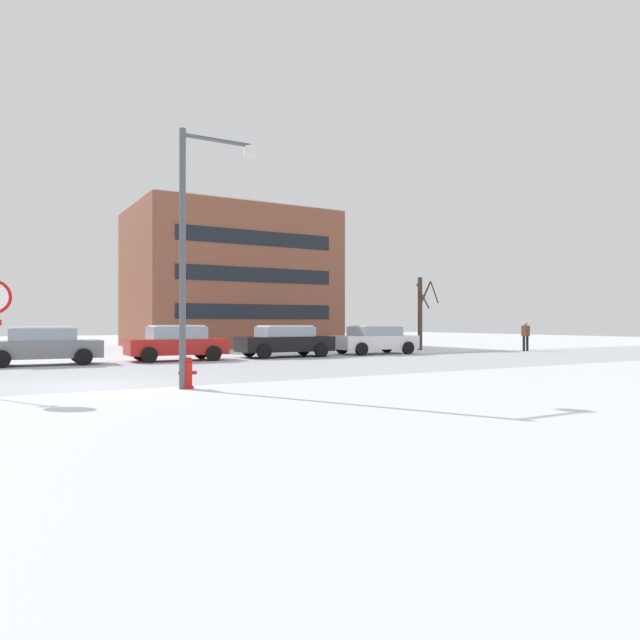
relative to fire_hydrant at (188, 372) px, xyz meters
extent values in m
plane|color=white|center=(-1.86, 1.62, -0.41)|extent=(120.00, 120.00, 0.00)
cube|color=#B7BCC4|center=(-1.86, 5.16, -0.41)|extent=(80.00, 9.09, 0.00)
cylinder|color=red|center=(0.00, 0.00, -0.38)|extent=(0.30, 0.30, 0.06)
cylinder|color=red|center=(0.00, 0.00, -0.06)|extent=(0.22, 0.22, 0.59)
sphere|color=red|center=(0.00, 0.00, 0.28)|extent=(0.21, 0.21, 0.21)
cylinder|color=red|center=(-0.16, 0.00, -0.03)|extent=(0.12, 0.09, 0.09)
cylinder|color=red|center=(0.16, 0.00, -0.03)|extent=(0.12, 0.09, 0.09)
sphere|color=white|center=(0.00, 0.00, 0.34)|extent=(0.15, 0.15, 0.15)
cylinder|color=#4C4F54|center=(-0.14, -0.01, 2.76)|extent=(0.16, 0.16, 6.36)
cylinder|color=#4C4F54|center=(0.76, -0.01, 5.79)|extent=(1.80, 0.10, 0.10)
cylinder|color=silver|center=(1.66, -0.01, 5.64)|extent=(0.36, 0.36, 0.25)
cube|color=slate|center=(-2.33, 10.45, 0.18)|extent=(4.26, 1.87, 0.66)
cube|color=#8C99A8|center=(-2.33, 10.45, 0.75)|extent=(2.37, 1.66, 0.46)
cube|color=white|center=(-2.33, 10.45, 1.01)|extent=(2.15, 1.53, 0.06)
cylinder|color=black|center=(-0.93, 11.27, -0.09)|extent=(0.65, 0.24, 0.64)
cylinder|color=black|center=(-1.00, 9.53, -0.09)|extent=(0.65, 0.24, 0.64)
cylinder|color=black|center=(-3.66, 11.38, -0.09)|extent=(0.65, 0.24, 0.64)
cylinder|color=black|center=(-3.73, 9.63, -0.09)|extent=(0.65, 0.24, 0.64)
cube|color=red|center=(2.80, 10.36, 0.18)|extent=(4.14, 1.91, 0.65)
cube|color=#8C99A8|center=(2.80, 10.36, 0.76)|extent=(2.30, 1.70, 0.52)
cube|color=white|center=(2.80, 10.36, 1.05)|extent=(2.09, 1.57, 0.06)
cylinder|color=black|center=(4.16, 11.21, -0.09)|extent=(0.65, 0.24, 0.64)
cylinder|color=black|center=(4.09, 9.42, -0.09)|extent=(0.65, 0.24, 0.64)
cylinder|color=black|center=(1.51, 11.31, -0.09)|extent=(0.65, 0.24, 0.64)
cylinder|color=black|center=(1.44, 9.52, -0.09)|extent=(0.65, 0.24, 0.64)
cube|color=black|center=(7.93, 10.40, 0.20)|extent=(4.46, 1.98, 0.69)
cube|color=#8C99A8|center=(7.93, 10.40, 0.77)|extent=(2.48, 1.76, 0.46)
cube|color=white|center=(7.93, 10.40, 1.03)|extent=(2.25, 1.62, 0.06)
cylinder|color=black|center=(9.39, 11.28, -0.09)|extent=(0.65, 0.24, 0.64)
cylinder|color=black|center=(9.32, 9.42, -0.09)|extent=(0.65, 0.24, 0.64)
cylinder|color=black|center=(6.54, 11.39, -0.09)|extent=(0.65, 0.24, 0.64)
cylinder|color=black|center=(6.47, 9.53, -0.09)|extent=(0.65, 0.24, 0.64)
cube|color=white|center=(13.06, 10.40, 0.19)|extent=(4.34, 2.00, 0.67)
cube|color=#8C99A8|center=(13.06, 10.40, 0.75)|extent=(2.41, 1.78, 0.45)
cube|color=white|center=(13.06, 10.40, 1.01)|extent=(2.19, 1.64, 0.06)
cylinder|color=black|center=(14.49, 11.29, -0.09)|extent=(0.65, 0.24, 0.64)
cylinder|color=black|center=(14.42, 9.41, -0.09)|extent=(0.65, 0.24, 0.64)
cylinder|color=black|center=(11.71, 11.39, -0.09)|extent=(0.65, 0.24, 0.64)
cylinder|color=black|center=(11.64, 9.51, -0.09)|extent=(0.65, 0.24, 0.64)
cylinder|color=black|center=(22.29, 8.59, 0.00)|extent=(0.14, 0.14, 0.84)
cylinder|color=black|center=(21.91, 8.50, 0.00)|extent=(0.14, 0.14, 0.84)
cube|color=#59331E|center=(22.10, 8.54, 0.72)|extent=(0.37, 0.46, 0.60)
sphere|color=tan|center=(22.10, 8.54, 1.13)|extent=(0.22, 0.22, 0.22)
cylinder|color=#423326|center=(17.91, 12.64, 1.71)|extent=(0.27, 0.27, 4.25)
cylinder|color=#423326|center=(18.34, 12.69, 2.87)|extent=(0.22, 0.95, 1.51)
cylinder|color=#423326|center=(17.81, 12.27, 2.72)|extent=(0.84, 0.31, 1.46)
cylinder|color=#423326|center=(18.41, 11.93, 2.91)|extent=(1.49, 1.08, 1.18)
cube|color=brown|center=(10.39, 23.64, 4.12)|extent=(12.81, 9.23, 9.07)
cube|color=white|center=(10.39, 23.64, 8.70)|extent=(12.55, 9.05, 0.10)
cube|color=black|center=(10.39, 19.00, 1.85)|extent=(10.25, 0.04, 0.90)
cube|color=black|center=(10.39, 19.00, 4.12)|extent=(10.25, 0.04, 0.90)
cube|color=black|center=(10.39, 19.00, 6.38)|extent=(10.25, 0.04, 0.90)
camera|label=1|loc=(-4.44, -14.03, 1.22)|focal=32.96mm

